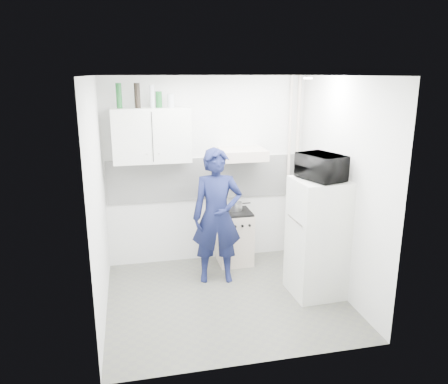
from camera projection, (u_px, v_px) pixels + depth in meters
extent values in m
plane|color=#545550|center=(226.00, 298.00, 5.26)|extent=(2.80, 2.80, 0.00)
plane|color=white|center=(227.00, 76.00, 4.58)|extent=(2.80, 2.80, 0.00)
plane|color=silver|center=(207.00, 171.00, 6.10)|extent=(2.80, 0.00, 2.80)
plane|color=silver|center=(98.00, 202.00, 4.63)|extent=(0.00, 2.60, 2.60)
plane|color=silver|center=(341.00, 188.00, 5.21)|extent=(0.00, 2.60, 2.60)
imported|color=#11173C|center=(217.00, 216.00, 5.53)|extent=(0.68, 0.49, 1.74)
cube|color=beige|center=(235.00, 238.00, 6.18)|extent=(0.46, 0.46, 0.74)
cube|color=silver|center=(317.00, 238.00, 5.22)|extent=(0.62, 0.62, 1.44)
cube|color=black|center=(235.00, 212.00, 6.08)|extent=(0.44, 0.44, 0.03)
cylinder|color=silver|center=(235.00, 206.00, 6.12)|extent=(0.20, 0.20, 0.11)
imported|color=black|center=(322.00, 167.00, 5.00)|extent=(0.63, 0.51, 0.30)
cylinder|color=#144C1E|center=(119.00, 96.00, 5.42)|extent=(0.07, 0.07, 0.31)
cylinder|color=black|center=(137.00, 96.00, 5.47)|extent=(0.07, 0.07, 0.31)
cylinder|color=#B2B7BC|center=(152.00, 96.00, 5.51)|extent=(0.06, 0.06, 0.28)
cylinder|color=#144C1E|center=(159.00, 100.00, 5.54)|extent=(0.08, 0.08, 0.20)
cylinder|color=#B2B7BC|center=(171.00, 101.00, 5.57)|extent=(0.09, 0.09, 0.17)
cube|color=silver|center=(152.00, 135.00, 5.64)|extent=(1.00, 0.35, 0.70)
cube|color=beige|center=(243.00, 154.00, 5.89)|extent=(0.60, 0.50, 0.14)
cube|color=white|center=(207.00, 178.00, 6.11)|extent=(2.74, 0.03, 0.60)
cylinder|color=beige|center=(296.00, 168.00, 6.29)|extent=(0.05, 0.05, 2.60)
cylinder|color=beige|center=(288.00, 169.00, 6.27)|extent=(0.04, 0.04, 2.60)
cylinder|color=white|center=(308.00, 78.00, 4.98)|extent=(0.10, 0.10, 0.02)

